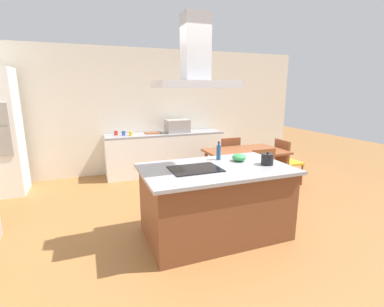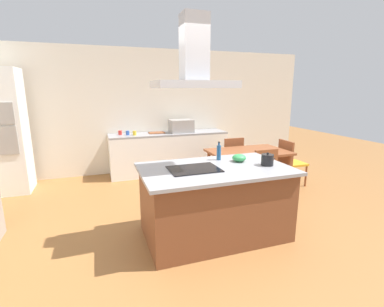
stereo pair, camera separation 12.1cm
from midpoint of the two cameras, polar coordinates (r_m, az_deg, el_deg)
The scene contains 18 objects.
ground at distance 5.05m, azimuth -3.45°, elevation -8.29°, with size 16.00×16.00×0.00m, color #936033.
wall_back at distance 6.42m, azimuth -8.40°, elevation 8.56°, with size 7.20×0.10×2.70m, color beige.
kitchen_island at distance 3.58m, azimuth 3.83°, elevation -9.70°, with size 1.83×1.11×0.90m.
cooktop at distance 3.33m, azimuth -0.39°, elevation -3.19°, with size 0.60×0.44×0.01m, color black.
tea_kettle at distance 3.64m, azimuth 14.28°, elevation -1.13°, with size 0.21×0.15×0.17m.
olive_oil_bottle at distance 3.78m, azimuth 4.56°, elevation 0.30°, with size 0.06×0.06×0.25m.
mixing_bowl at distance 3.75m, azimuth 8.69°, elevation -0.81°, with size 0.18×0.18×0.10m, color #33934C.
back_counter at distance 6.23m, azimuth -6.03°, elevation 0.12°, with size 2.58×0.62×0.90m.
countertop_microwave at distance 6.21m, azimuth -3.59°, elevation 5.65°, with size 0.50×0.38×0.28m, color #9E9993.
coffee_mug_red at distance 6.04m, azimuth -15.88°, elevation 4.06°, with size 0.08×0.08×0.09m, color red.
coffee_mug_blue at distance 5.98m, azimuth -14.41°, elevation 4.05°, with size 0.08×0.08×0.09m, color #2D56B2.
coffee_mug_yellow at distance 5.92m, azimuth -13.04°, elevation 4.04°, with size 0.08×0.08×0.09m, color gold.
cutting_board at distance 6.13m, azimuth -8.59°, elevation 4.20°, with size 0.34×0.24×0.02m, color brown.
dining_table at distance 5.15m, azimuth 10.27°, elevation -0.29°, with size 1.40×0.90×0.75m.
chair_at_right_end at distance 5.71m, azimuth 18.10°, elevation -1.07°, with size 0.42×0.42×0.89m.
chair_facing_island at distance 4.66m, azimuth 14.41°, elevation -3.95°, with size 0.42×0.42×0.89m.
chair_facing_back_wall at distance 5.75m, azimuth 6.79°, elevation -0.40°, with size 0.42×0.42×0.89m.
range_hood at distance 3.21m, azimuth -0.43°, elevation 17.77°, with size 0.90×0.55×0.78m.
Camera 1 is at (-1.46, -2.97, 1.84)m, focal length 26.00 mm.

